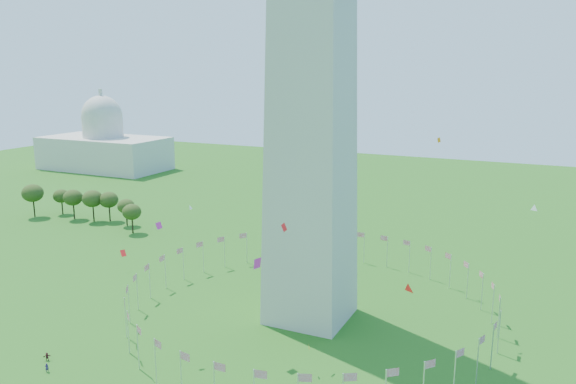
% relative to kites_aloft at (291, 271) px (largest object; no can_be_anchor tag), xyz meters
% --- Properties ---
extents(flag_ring, '(80.24, 80.24, 9.00)m').
position_rel_kites_aloft_xyz_m(flag_ring, '(-4.56, 20.42, -14.02)').
color(flag_ring, silver).
rests_on(flag_ring, ground).
extents(capitol_building, '(70.00, 35.00, 46.00)m').
position_rel_kites_aloft_xyz_m(capitol_building, '(-184.56, 150.42, 4.48)').
color(capitol_building, beige).
rests_on(capitol_building, ground).
extents(kites_aloft, '(117.75, 81.52, 36.85)m').
position_rel_kites_aloft_xyz_m(kites_aloft, '(0.00, 0.00, 0.00)').
color(kites_aloft, red).
rests_on(kites_aloft, ground).
extents(tree_line_west, '(55.55, 15.45, 12.33)m').
position_rel_kites_aloft_xyz_m(tree_line_west, '(-112.35, 61.06, -13.04)').
color(tree_line_west, '#3A541C').
rests_on(tree_line_west, ground).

